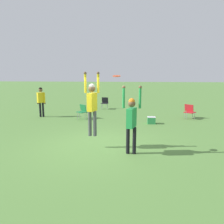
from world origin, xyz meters
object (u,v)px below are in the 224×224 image
camping_chair_0 (105,102)px  person_spectator_near (41,99)px  camping_chair_1 (83,110)px  person_jumping (92,102)px  frisbee (117,76)px  camping_chair_2 (189,111)px  cooler_box (151,120)px  person_defending (131,118)px

camping_chair_0 → person_spectator_near: (-3.42, -3.39, 0.58)m
camping_chair_1 → person_jumping: bearing=146.3°
frisbee → camping_chair_0: bearing=100.2°
camping_chair_1 → person_spectator_near: person_spectator_near is taller
camping_chair_2 → cooler_box: size_ratio=1.99×
person_jumping → person_defending: size_ratio=1.00×
person_defending → frisbee: frisbee is taller
person_spectator_near → camping_chair_1: bearing=-48.0°
person_jumping → cooler_box: (2.37, 4.03, -1.46)m
person_defending → person_spectator_near: (-5.53, 5.66, -0.11)m
person_jumping → person_spectator_near: size_ratio=1.24×
frisbee → cooler_box: 5.19m
camping_chair_1 → frisbee: bearing=153.6°
person_jumping → cooler_box: 4.90m
camping_chair_1 → camping_chair_2: bearing=-134.4°
person_spectator_near → frisbee: bearing=-89.5°
person_jumping → camping_chair_1: (-1.54, 4.92, -1.15)m
person_defending → camping_chair_2: bearing=169.5°
cooler_box → camping_chair_1: bearing=167.2°
frisbee → camping_chair_1: frisbee is taller
camping_chair_0 → person_spectator_near: bearing=53.0°
person_defending → camping_chair_2: person_defending is taller
person_defending → camping_chair_1: 6.15m
person_defending → camping_chair_0: (-2.11, 9.05, -0.69)m
person_jumping → camping_chair_2: person_jumping is taller
camping_chair_0 → cooler_box: camping_chair_0 is taller
person_jumping → frisbee: bearing=-93.4°
person_defending → cooler_box: 4.70m
person_defending → camping_chair_0: 9.32m
camping_chair_2 → person_spectator_near: bearing=42.3°
person_jumping → person_spectator_near: bearing=56.6°
camping_chair_1 → camping_chair_2: size_ratio=0.99×
person_defending → camping_chair_1: size_ratio=2.74×
camping_chair_0 → person_jumping: bearing=103.1°
person_spectator_near → cooler_box: 6.70m
camping_chair_2 → frisbee: bearing=97.0°
person_jumping → camping_chair_2: size_ratio=2.70×
person_defending → frisbee: bearing=-83.7°
person_jumping → cooler_box: bearing=-12.5°
camping_chair_2 → person_spectator_near: person_spectator_near is taller
camping_chair_2 → person_spectator_near: size_ratio=0.46×
frisbee → person_defending: bearing=-11.8°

